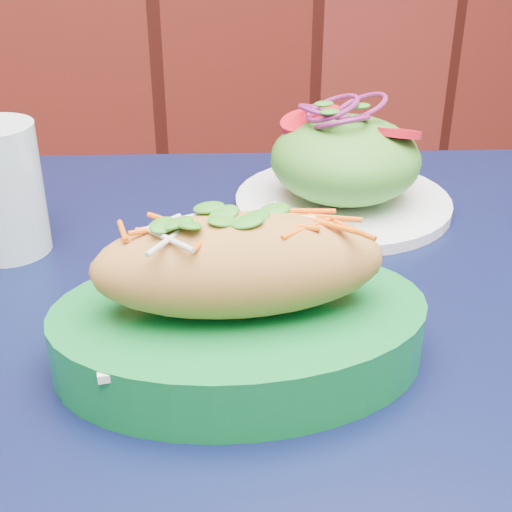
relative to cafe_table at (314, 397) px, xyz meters
name	(u,v)px	position (x,y,z in m)	size (l,w,h in m)	color
cafe_table	(314,397)	(0.00, 0.00, 0.00)	(1.00, 1.00, 0.75)	black
banh_mi_basket	(239,307)	(-0.08, -0.04, 0.14)	(0.31, 0.23, 0.13)	#0D732C
salad_plate	(345,167)	(0.11, 0.20, 0.14)	(0.24, 0.24, 0.12)	white
water_glass	(1,190)	(-0.24, 0.21, 0.15)	(0.08, 0.08, 0.13)	silver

